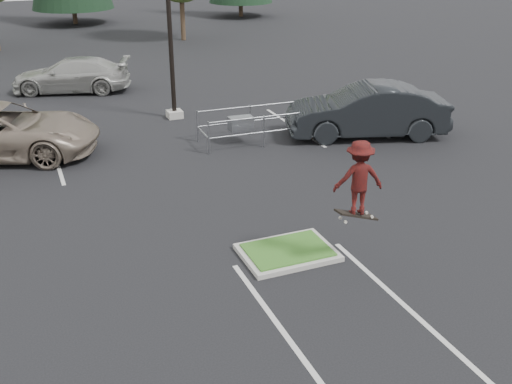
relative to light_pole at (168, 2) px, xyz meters
name	(u,v)px	position (x,y,z in m)	size (l,w,h in m)	color
ground	(288,255)	(-0.50, -12.00, -4.56)	(120.00, 120.00, 0.00)	black
grass_median	(288,252)	(-0.50, -12.00, -4.48)	(2.20, 1.60, 0.16)	#A5A199
stall_lines	(168,175)	(-1.85, -5.98, -4.56)	(22.62, 17.60, 0.01)	beige
light_pole	(168,2)	(0.00, 0.00, 0.00)	(0.70, 0.60, 10.12)	#A5A199
cart_corral	(245,123)	(1.53, -3.99, -3.83)	(4.15, 1.59, 1.16)	gray
skateboarder	(359,178)	(0.70, -13.00, -2.38)	(1.21, 0.87, 1.96)	black
car_r_charc	(367,111)	(6.00, -5.00, -3.59)	(2.04, 5.86, 1.93)	black
car_far_silver	(73,75)	(-3.26, 6.00, -3.77)	(2.21, 5.45, 1.58)	#B0B0AB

